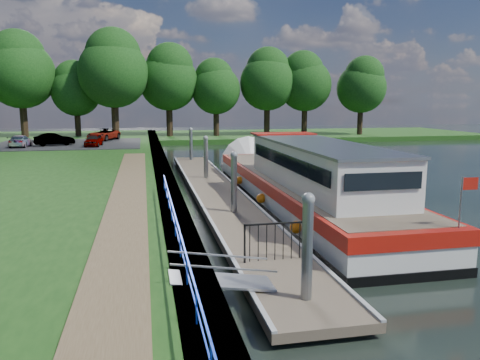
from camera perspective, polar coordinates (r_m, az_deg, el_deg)
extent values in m
plane|color=black|center=(12.07, 7.18, -14.94)|extent=(160.00, 160.00, 0.00)
cube|color=#473D2D|center=(25.81, -9.05, -0.80)|extent=(1.10, 90.00, 0.78)
cube|color=#194012|center=(64.47, 2.46, 5.43)|extent=(60.00, 18.00, 0.60)
cube|color=brown|center=(18.86, -13.71, -3.53)|extent=(1.60, 40.00, 0.05)
cube|color=black|center=(49.11, -20.26, 4.12)|extent=(14.00, 12.00, 0.06)
cube|color=#0C2DBF|center=(13.86, -7.66, -5.21)|extent=(0.04, 18.00, 0.04)
cube|color=#0C2DBF|center=(13.95, -7.63, -6.60)|extent=(0.03, 18.00, 0.03)
cylinder|color=#0C2DBF|center=(9.26, -5.35, -15.10)|extent=(0.04, 0.04, 0.72)
cylinder|color=#0C2DBF|center=(11.10, -6.51, -10.82)|extent=(0.04, 0.04, 0.72)
cylinder|color=#0C2DBF|center=(12.99, -7.32, -7.78)|extent=(0.04, 0.04, 0.72)
cylinder|color=#0C2DBF|center=(14.91, -7.91, -5.51)|extent=(0.04, 0.04, 0.72)
cylinder|color=#0C2DBF|center=(16.85, -8.36, -3.76)|extent=(0.04, 0.04, 0.72)
cylinder|color=#0C2DBF|center=(18.80, -8.72, -2.37)|extent=(0.04, 0.04, 0.72)
cylinder|color=#0C2DBF|center=(20.76, -9.01, -1.24)|extent=(0.04, 0.04, 0.72)
cylinder|color=#0C2DBF|center=(22.72, -9.25, -0.31)|extent=(0.04, 0.04, 0.72)
cube|color=brown|center=(24.12, -2.75, -1.68)|extent=(2.50, 30.00, 0.24)
cube|color=#9EA0A3|center=(12.92, 5.72, -12.97)|extent=(2.30, 5.00, 0.30)
cube|color=#9EA0A3|center=(20.32, -1.00, -4.49)|extent=(2.30, 5.00, 0.30)
cube|color=#9EA0A3|center=(28.05, -4.01, -0.57)|extent=(2.30, 5.00, 0.30)
cube|color=#9EA0A3|center=(35.90, -5.71, 1.64)|extent=(2.30, 5.00, 0.30)
cube|color=#9EA0A3|center=(24.30, 0.02, -1.23)|extent=(0.12, 30.00, 0.06)
cube|color=#9EA0A3|center=(23.94, -5.57, -1.44)|extent=(0.12, 30.00, 0.06)
cylinder|color=gray|center=(11.22, 8.13, -10.84)|extent=(0.26, 0.26, 3.40)
sphere|color=gray|center=(10.74, 8.34, -2.31)|extent=(0.30, 0.30, 0.30)
cylinder|color=gray|center=(19.61, -0.74, -1.86)|extent=(0.26, 0.26, 3.40)
sphere|color=gray|center=(19.34, -0.75, 3.08)|extent=(0.30, 0.30, 0.30)
cylinder|color=gray|center=(28.38, -4.17, 1.69)|extent=(0.26, 0.26, 3.40)
sphere|color=gray|center=(28.19, -4.21, 5.11)|extent=(0.30, 0.30, 0.30)
cylinder|color=gray|center=(37.26, -5.98, 3.55)|extent=(0.26, 0.26, 3.40)
sphere|color=gray|center=(37.12, -6.02, 6.16)|extent=(0.30, 0.30, 0.30)
cube|color=#A5A8AD|center=(11.86, -2.25, -12.17)|extent=(2.58, 1.00, 0.43)
cube|color=#A5A8AD|center=(11.24, -1.86, -10.70)|extent=(2.58, 0.04, 0.41)
cube|color=#A5A8AD|center=(12.13, -2.64, -9.15)|extent=(2.58, 0.04, 0.41)
cube|color=black|center=(13.48, 0.57, -7.74)|extent=(0.05, 0.05, 1.15)
cube|color=black|center=(13.95, 7.87, -7.23)|extent=(0.05, 0.05, 1.15)
cube|color=black|center=(13.54, 4.32, -5.31)|extent=(1.85, 0.05, 0.05)
cube|color=black|center=(13.51, 1.20, -7.70)|extent=(0.02, 0.02, 1.10)
cube|color=black|center=(13.56, 2.24, -7.64)|extent=(0.02, 0.02, 1.10)
cube|color=black|center=(13.62, 3.27, -7.57)|extent=(0.02, 0.02, 1.10)
cube|color=black|center=(13.69, 4.29, -7.50)|extent=(0.02, 0.02, 1.10)
cube|color=black|center=(13.76, 5.30, -7.42)|extent=(0.02, 0.02, 1.10)
cube|color=black|center=(13.83, 6.30, -7.35)|extent=(0.02, 0.02, 1.10)
cube|color=black|center=(13.90, 7.29, -7.27)|extent=(0.02, 0.02, 1.10)
cube|color=black|center=(22.84, 7.12, -3.05)|extent=(4.00, 20.00, 0.55)
cube|color=silver|center=(22.72, 7.15, -1.58)|extent=(3.96, 19.90, 0.65)
cube|color=#A8140B|center=(22.62, 7.18, -0.19)|extent=(4.04, 20.00, 0.48)
cube|color=brown|center=(22.58, 7.19, 0.41)|extent=(3.68, 19.20, 0.04)
cone|color=silver|center=(32.62, 1.29, 1.77)|extent=(4.00, 1.50, 4.00)
cube|color=silver|center=(20.13, 9.53, 1.77)|extent=(3.00, 11.00, 1.75)
cube|color=gray|center=(20.03, 9.60, 4.38)|extent=(3.10, 11.20, 0.10)
cube|color=black|center=(19.60, 5.39, 2.39)|extent=(0.04, 10.00, 0.55)
cube|color=black|center=(20.69, 13.48, 2.55)|extent=(0.04, 10.00, 0.55)
cube|color=black|center=(25.32, 5.03, 4.02)|extent=(2.60, 0.04, 0.55)
cube|color=black|center=(15.11, 17.12, -0.15)|extent=(2.60, 0.04, 0.55)
cube|color=#A8140B|center=(24.92, 5.28, 5.66)|extent=(3.20, 1.60, 0.06)
cylinder|color=gray|center=(14.63, 25.31, -2.56)|extent=(0.05, 0.05, 1.50)
cube|color=#A8140B|center=(14.68, 26.25, -0.40)|extent=(0.50, 0.02, 0.35)
sphere|color=orange|center=(16.52, 6.84, -5.73)|extent=(0.44, 0.44, 0.44)
sphere|color=orange|center=(21.18, 2.58, -2.25)|extent=(0.44, 0.44, 0.44)
sphere|color=orange|center=(25.97, -0.12, -0.03)|extent=(0.44, 0.44, 0.44)
imported|color=#594C47|center=(16.70, 9.68, 0.18)|extent=(0.63, 0.74, 1.72)
cylinder|color=#332316|center=(61.37, -24.84, 6.59)|extent=(0.83, 0.83, 4.21)
sphere|color=#113810|center=(61.40, -25.19, 11.60)|extent=(7.95, 7.95, 7.95)
sphere|color=#113810|center=(61.69, -25.51, 13.42)|extent=(6.31, 6.31, 6.31)
cylinder|color=#332316|center=(60.83, -19.16, 6.40)|extent=(0.70, 0.70, 3.10)
sphere|color=#113810|center=(60.77, -19.36, 10.13)|extent=(5.85, 5.85, 5.85)
sphere|color=#113810|center=(61.00, -19.59, 11.49)|extent=(4.65, 4.65, 4.65)
cylinder|color=#332316|center=(57.87, -14.95, 7.06)|extent=(0.84, 0.84, 4.29)
sphere|color=#113810|center=(57.92, -15.19, 12.48)|extent=(8.10, 8.10, 8.10)
sphere|color=#113810|center=(58.21, -15.22, 14.47)|extent=(6.44, 6.44, 6.44)
cylinder|color=#332316|center=(59.87, -8.58, 7.13)|extent=(0.79, 0.79, 3.83)
sphere|color=#113810|center=(59.87, -8.70, 11.82)|extent=(7.24, 7.24, 7.24)
sphere|color=#113810|center=(59.75, -8.55, 13.57)|extent=(5.75, 5.75, 5.75)
cylinder|color=#332316|center=(60.22, -2.91, 6.97)|extent=(0.72, 0.72, 3.26)
sphere|color=#113810|center=(60.18, -2.95, 10.93)|extent=(6.16, 6.16, 6.16)
sphere|color=#113810|center=(60.45, -3.18, 12.38)|extent=(4.89, 4.89, 4.89)
cylinder|color=#332316|center=(61.88, 3.29, 7.27)|extent=(0.78, 0.78, 3.77)
sphere|color=#113810|center=(61.87, 3.34, 11.74)|extent=(7.13, 7.13, 7.13)
sphere|color=#113810|center=(62.23, 3.41, 13.37)|extent=(5.66, 5.66, 5.66)
cylinder|color=#332316|center=(63.42, 7.85, 7.20)|extent=(0.77, 0.77, 3.65)
sphere|color=#113810|center=(63.40, 7.94, 11.41)|extent=(6.89, 6.89, 6.89)
sphere|color=#113810|center=(63.38, 7.66, 12.98)|extent=(5.47, 5.47, 5.47)
cylinder|color=#332316|center=(64.43, 14.41, 6.92)|extent=(0.74, 0.74, 3.41)
sphere|color=#113810|center=(64.39, 14.58, 10.79)|extent=(6.43, 6.43, 6.43)
sphere|color=#113810|center=(64.36, 14.91, 12.21)|extent=(5.11, 5.11, 5.11)
imported|color=#999999|center=(45.75, -17.40, 4.65)|extent=(1.64, 3.38, 1.11)
imported|color=#999999|center=(47.62, -21.70, 4.63)|extent=(3.79, 2.29, 1.18)
imported|color=#999999|center=(47.66, -25.19, 4.33)|extent=(1.56, 3.68, 1.06)
imported|color=#999999|center=(52.34, -16.31, 5.35)|extent=(3.65, 4.94, 1.25)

